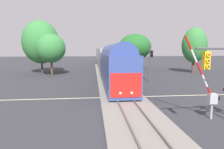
# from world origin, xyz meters

# --- Properties ---
(ground_plane) EXTENTS (220.00, 220.00, 0.00)m
(ground_plane) POSITION_xyz_m (0.00, 0.00, 0.00)
(ground_plane) COLOR #333338
(road_centre_stripe) EXTENTS (44.00, 0.20, 0.01)m
(road_centre_stripe) POSITION_xyz_m (0.00, 0.00, 0.00)
(road_centre_stripe) COLOR beige
(road_centre_stripe) RESTS_ON ground
(railway_track) EXTENTS (4.40, 80.00, 0.32)m
(railway_track) POSITION_xyz_m (0.00, 0.00, 0.10)
(railway_track) COLOR gray
(railway_track) RESTS_ON ground
(commuter_train) EXTENTS (3.04, 61.53, 5.16)m
(commuter_train) POSITION_xyz_m (0.00, 26.27, 2.74)
(commuter_train) COLOR #384C93
(commuter_train) RESTS_ON railway_track
(crossing_gate_near) EXTENTS (2.73, 0.40, 5.67)m
(crossing_gate_near) POSITION_xyz_m (5.04, -6.54, 1.90)
(crossing_gate_near) COLOR #B7B7BC
(crossing_gate_near) RESTS_ON ground
(traffic_signal_far_side) EXTENTS (0.53, 0.38, 4.91)m
(traffic_signal_far_side) POSITION_xyz_m (5.64, 8.73, 3.30)
(traffic_signal_far_side) COLOR #4C4C51
(traffic_signal_far_side) RESTS_ON ground
(pine_left_background) EXTENTS (7.10, 7.10, 10.44)m
(pine_left_background) POSITION_xyz_m (-13.13, 21.00, 6.17)
(pine_left_background) COLOR #4C3828
(pine_left_background) RESTS_ON ground
(elm_centre_background) EXTENTS (7.51, 7.51, 8.27)m
(elm_centre_background) POSITION_xyz_m (6.89, 25.03, 5.28)
(elm_centre_background) COLOR brown
(elm_centre_background) RESTS_ON ground
(oak_behind_train) EXTENTS (5.19, 5.19, 7.57)m
(oak_behind_train) POSITION_xyz_m (-10.37, 17.07, 4.94)
(oak_behind_train) COLOR brown
(oak_behind_train) RESTS_ON ground
(maple_right_background) EXTENTS (4.78, 4.78, 9.02)m
(maple_right_background) POSITION_xyz_m (17.35, 17.89, 5.55)
(maple_right_background) COLOR brown
(maple_right_background) RESTS_ON ground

